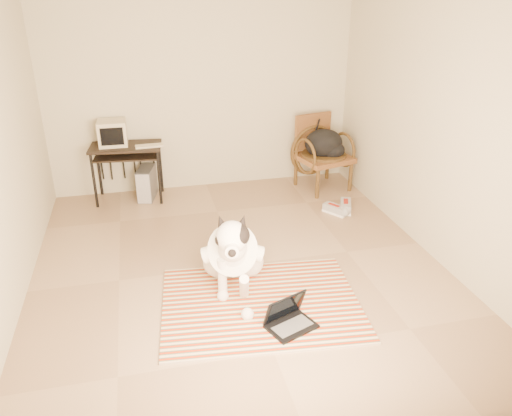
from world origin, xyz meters
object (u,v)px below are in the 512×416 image
object	(u,v)px
crt_monitor	(112,133)
pc_tower	(147,183)
rattan_chair	(321,153)
backpack	(325,144)
laptop	(289,319)
dog	(233,253)
computer_desk	(126,154)

from	to	relation	value
crt_monitor	pc_tower	size ratio (longest dim) A/B	0.74
rattan_chair	backpack	distance (m)	0.15
laptop	rattan_chair	bearing A→B (deg)	65.21
dog	crt_monitor	distance (m)	2.66
computer_desk	backpack	size ratio (longest dim) A/B	1.77
dog	backpack	world-z (taller)	dog
crt_monitor	rattan_chair	xyz separation A→B (m)	(2.70, -0.23, -0.39)
pc_tower	computer_desk	bearing A→B (deg)	-178.89
dog	crt_monitor	xyz separation A→B (m)	(-1.05, 2.38, 0.53)
dog	backpack	size ratio (longest dim) A/B	2.35
backpack	crt_monitor	bearing A→B (deg)	173.69
dog	backpack	xyz separation A→B (m)	(1.67, 2.08, 0.28)
rattan_chair	dog	bearing A→B (deg)	-127.38
laptop	computer_desk	bearing A→B (deg)	112.23
dog	rattan_chair	size ratio (longest dim) A/B	1.26
computer_desk	pc_tower	world-z (taller)	computer_desk
crt_monitor	rattan_chair	distance (m)	2.74
laptop	pc_tower	size ratio (longest dim) A/B	0.97
dog	rattan_chair	distance (m)	2.72
computer_desk	pc_tower	bearing A→B (deg)	1.11
backpack	pc_tower	bearing A→B (deg)	174.43
backpack	rattan_chair	bearing A→B (deg)	107.34
computer_desk	rattan_chair	xyz separation A→B (m)	(2.56, -0.16, -0.14)
laptop	backpack	size ratio (longest dim) A/B	0.88
laptop	rattan_chair	xyz separation A→B (m)	(1.32, 2.87, 0.41)
dog	laptop	distance (m)	0.82
computer_desk	crt_monitor	size ratio (longest dim) A/B	2.64
rattan_chair	backpack	xyz separation A→B (m)	(0.02, -0.07, 0.13)
laptop	computer_desk	xyz separation A→B (m)	(-1.23, 3.02, 0.54)
laptop	dog	bearing A→B (deg)	114.34
crt_monitor	laptop	bearing A→B (deg)	-66.06
computer_desk	pc_tower	xyz separation A→B (m)	(0.22, 0.00, -0.42)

